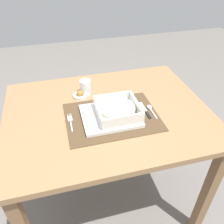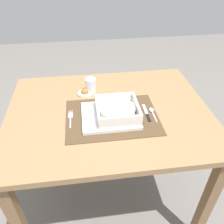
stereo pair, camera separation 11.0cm
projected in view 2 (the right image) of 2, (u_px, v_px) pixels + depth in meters
The scene contains 10 objects.
ground_plane at pixel (110, 196), 1.61m from camera, with size 6.00×6.00×0.00m, color slate.
dining_table at pixel (109, 126), 1.22m from camera, with size 1.01×0.78×0.74m.
placemat at pixel (112, 117), 1.12m from camera, with size 0.44×0.33×0.00m, color #4C3823.
serving_plate at pixel (110, 116), 1.11m from camera, with size 0.27×0.23×0.02m, color white.
porridge_bowl at pixel (117, 111), 1.09m from camera, with size 0.19×0.19×0.06m.
fork at pixel (70, 117), 1.11m from camera, with size 0.02×0.13×0.00m.
spoon at pixel (152, 111), 1.14m from camera, with size 0.02×0.11×0.01m.
butter_knife at pixel (147, 114), 1.13m from camera, with size 0.01×0.13×0.01m.
drinking_glass at pixel (91, 86), 1.28m from camera, with size 0.06×0.06×0.08m.
condiment_saucer at pixel (85, 93), 1.27m from camera, with size 0.08×0.08×0.04m.
Camera 2 is at (-0.11, -0.92, 1.44)m, focal length 37.39 mm.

